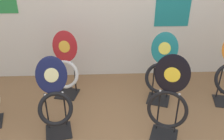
# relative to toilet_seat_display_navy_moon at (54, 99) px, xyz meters

# --- Properties ---
(toilet_seat_display_navy_moon) EXTENTS (0.41, 0.42, 0.85)m
(toilet_seat_display_navy_moon) POSITION_rel_toilet_seat_display_navy_moon_xyz_m (0.00, 0.00, 0.00)
(toilet_seat_display_navy_moon) COLOR black
(toilet_seat_display_navy_moon) RESTS_ON ground_plane
(toilet_seat_display_teal_sax) EXTENTS (0.46, 0.45, 0.89)m
(toilet_seat_display_teal_sax) POSITION_rel_toilet_seat_display_navy_moon_xyz_m (1.25, 0.53, -0.01)
(toilet_seat_display_teal_sax) COLOR black
(toilet_seat_display_teal_sax) RESTS_ON ground_plane
(toilet_seat_display_jazz_black) EXTENTS (0.43, 0.36, 0.98)m
(toilet_seat_display_jazz_black) POSITION_rel_toilet_seat_display_navy_moon_xyz_m (1.16, -0.16, 0.05)
(toilet_seat_display_jazz_black) COLOR black
(toilet_seat_display_jazz_black) RESTS_ON ground_plane
(toilet_seat_display_crimson_swirl) EXTENTS (0.41, 0.34, 0.88)m
(toilet_seat_display_crimson_swirl) POSITION_rel_toilet_seat_display_navy_moon_xyz_m (0.02, 0.71, -0.01)
(toilet_seat_display_crimson_swirl) COLOR black
(toilet_seat_display_crimson_swirl) RESTS_ON ground_plane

